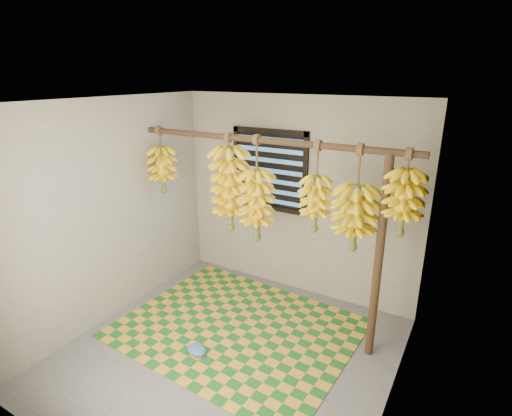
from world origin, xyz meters
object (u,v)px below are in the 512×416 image
Objects in this scene: banana_bunch_c at (257,205)px; banana_bunch_a at (163,169)px; support_post at (378,261)px; banana_bunch_f at (403,202)px; woven_mat at (237,328)px; banana_bunch_e at (355,218)px; plastic_bag at (197,350)px; banana_bunch_b at (230,189)px; banana_bunch_d at (315,203)px.

banana_bunch_a is at bearing 180.00° from banana_bunch_c.
support_post is 2.64× the size of banana_bunch_f.
woven_mat is (-1.34, -0.32, -0.99)m from support_post.
banana_bunch_e is 1.30× the size of banana_bunch_f.
plastic_bag is 0.19× the size of banana_bunch_c.
banana_bunch_c is at bearing 79.32° from woven_mat.
banana_bunch_b is 1.77m from banana_bunch_f.
banana_bunch_a is at bearing 180.00° from banana_bunch_f.
banana_bunch_a is (-2.55, 0.00, 0.55)m from support_post.
banana_bunch_d is (1.91, 0.00, -0.11)m from banana_bunch_a.
banana_bunch_d is at bearing 180.00° from support_post.
banana_bunch_a is (-1.21, 0.32, 1.55)m from woven_mat.
banana_bunch_e and banana_bunch_f have the same top height.
plastic_bag is 1.65m from banana_bunch_b.
support_post is at bearing 31.06° from plastic_bag.
banana_bunch_b is at bearing 130.64° from woven_mat.
banana_bunch_e is at bearing 180.00° from banana_bunch_f.
banana_bunch_b and banana_bunch_f have the same top height.
banana_bunch_f is at bearing -0.00° from banana_bunch_d.
support_post is 2.61m from banana_bunch_a.
woven_mat is 2.72× the size of banana_bunch_d.
banana_bunch_d is at bearing 180.00° from banana_bunch_f.
banana_bunch_a is (-1.10, 0.87, 1.50)m from plastic_bag.
banana_bunch_a reaches higher than woven_mat.
plastic_bag is 0.28× the size of banana_bunch_a.
banana_bunch_e reaches higher than plastic_bag.
banana_bunch_d is (0.64, 0.00, 0.12)m from banana_bunch_c.
banana_bunch_b is (-1.61, 0.00, 0.45)m from support_post.
banana_bunch_c is (0.33, -0.00, -0.12)m from banana_bunch_b.
support_post is at bearing 180.00° from banana_bunch_f.
plastic_bag is 0.20× the size of banana_bunch_b.
woven_mat is 1.50m from banana_bunch_b.
banana_bunch_b is (0.94, 0.00, -0.11)m from banana_bunch_a.
woven_mat is 1.36m from banana_bunch_c.
support_post is 2.27× the size of banana_bunch_d.
banana_bunch_c is 1.45× the size of banana_bunch_f.
banana_bunch_b is 1.07× the size of banana_bunch_e.
banana_bunch_a is 1.02× the size of banana_bunch_f.
banana_bunch_e is (0.39, -0.00, -0.07)m from banana_bunch_d.
banana_bunch_c is 1.45m from banana_bunch_f.
woven_mat is at bearing -167.92° from banana_bunch_f.
banana_bunch_c and banana_bunch_d have the same top height.
banana_bunch_c is at bearing -180.00° from support_post.
plastic_bag reaches higher than woven_mat.
support_post is 1.82× the size of banana_bunch_c.
banana_bunch_e is at bearing 36.05° from plastic_bag.
banana_bunch_a and banana_bunch_d have the same top height.
banana_bunch_c is at bearing 78.83° from plastic_bag.
banana_bunch_a is at bearing 165.29° from woven_mat.
banana_bunch_c is at bearing -0.00° from banana_bunch_b.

